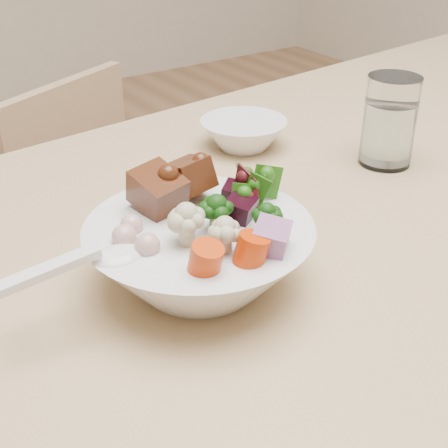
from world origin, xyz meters
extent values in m
cube|color=tan|center=(0.15, -0.02, 0.75)|extent=(1.73, 1.09, 0.04)
cylinder|color=tan|center=(0.85, 0.43, 0.36)|extent=(0.06, 0.06, 0.73)
cube|color=tan|center=(-0.06, 0.54, 0.38)|extent=(0.47, 0.47, 0.04)
cube|color=tan|center=(-0.13, 0.69, 0.57)|extent=(0.33, 0.18, 0.39)
cylinder|color=tan|center=(-0.13, 0.34, 0.18)|extent=(0.03, 0.03, 0.36)
cylinder|color=tan|center=(0.14, 0.47, 0.18)|extent=(0.03, 0.03, 0.36)
cylinder|color=tan|center=(-0.26, 0.61, 0.18)|extent=(0.03, 0.03, 0.36)
cylinder|color=tan|center=(0.01, 0.74, 0.18)|extent=(0.03, 0.03, 0.36)
sphere|color=black|center=(-0.26, -0.07, 0.85)|extent=(0.04, 0.04, 0.04)
sphere|color=#BCB68E|center=(-0.30, -0.07, 0.85)|extent=(0.04, 0.04, 0.04)
cube|color=black|center=(-0.22, -0.03, 0.84)|extent=(0.04, 0.04, 0.03)
cube|color=#8C5483|center=(-0.24, -0.12, 0.85)|extent=(0.05, 0.05, 0.04)
cylinder|color=#D44205|center=(-0.31, -0.12, 0.85)|extent=(0.04, 0.04, 0.03)
sphere|color=tan|center=(-0.33, -0.06, 0.84)|extent=(0.02, 0.02, 0.02)
ellipsoid|color=white|center=(-0.36, -0.05, 0.83)|extent=(0.05, 0.04, 0.02)
cube|color=white|center=(-0.42, -0.05, 0.84)|extent=(0.10, 0.03, 0.02)
cylinder|color=silver|center=(0.10, 0.05, 0.83)|extent=(0.07, 0.07, 0.13)
cylinder|color=white|center=(0.10, 0.05, 0.82)|extent=(0.06, 0.06, 0.08)
camera|label=1|loc=(-0.55, -0.49, 1.14)|focal=50.00mm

